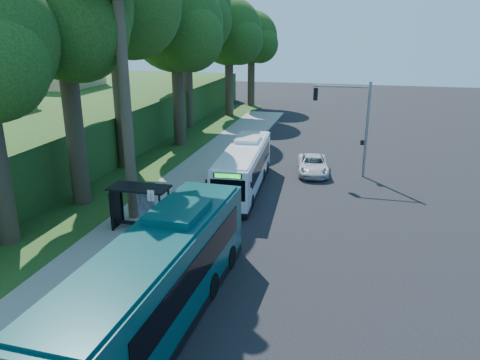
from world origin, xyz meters
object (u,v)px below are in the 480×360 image
(bus_shelter, at_px, (137,199))
(white_bus, at_px, (244,167))
(pickup, at_px, (313,165))
(teal_bus, at_px, (158,279))

(bus_shelter, bearing_deg, white_bus, 63.12)
(bus_shelter, relative_size, pickup, 0.66)
(teal_bus, bearing_deg, bus_shelter, 122.30)
(white_bus, height_order, teal_bus, teal_bus)
(bus_shelter, distance_m, pickup, 15.31)
(teal_bus, xyz_separation_m, pickup, (3.73, 20.55, -1.24))
(bus_shelter, relative_size, teal_bus, 0.24)
(bus_shelter, bearing_deg, teal_bus, -59.36)
(bus_shelter, xyz_separation_m, teal_bus, (4.60, -7.76, 0.11))
(bus_shelter, relative_size, white_bus, 0.29)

